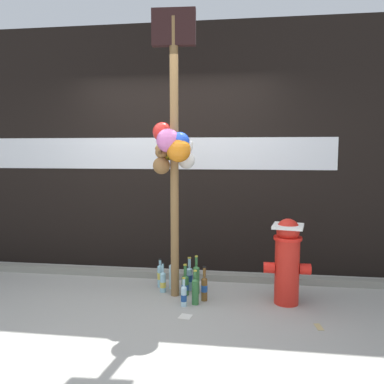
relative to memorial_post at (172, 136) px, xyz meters
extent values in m
plane|color=#9E9B93|center=(-0.14, -0.49, -1.69)|extent=(14.00, 14.00, 0.00)
cube|color=black|center=(-0.14, 1.02, -0.13)|extent=(10.00, 0.20, 3.11)
cube|color=silver|center=(-0.39, 0.92, -0.18)|extent=(4.46, 0.01, 0.40)
cube|color=gray|center=(-0.14, 0.56, -1.65)|extent=(8.00, 0.12, 0.08)
cylinder|color=olive|center=(0.02, 0.01, -0.25)|extent=(0.09, 0.09, 2.86)
cube|color=black|center=(0.02, 0.01, 1.08)|extent=(0.44, 0.11, 0.36)
sphere|color=red|center=(-0.14, 0.15, 0.05)|extent=(0.21, 0.21, 0.21)
sphere|color=orange|center=(0.09, -0.13, -0.14)|extent=(0.24, 0.24, 0.24)
sphere|color=blue|center=(0.10, -0.10, -0.06)|extent=(0.20, 0.20, 0.20)
sphere|color=yellow|center=(-0.07, 0.13, -0.12)|extent=(0.25, 0.25, 0.25)
sphere|color=#D66BB2|center=(-0.02, -0.12, -0.05)|extent=(0.24, 0.24, 0.24)
sphere|color=brown|center=(-0.11, -0.03, -0.30)|extent=(0.18, 0.18, 0.18)
sphere|color=brown|center=(-0.11, -0.03, -0.16)|extent=(0.13, 0.13, 0.13)
sphere|color=brown|center=(-0.15, -0.03, -0.12)|extent=(0.05, 0.05, 0.05)
sphere|color=brown|center=(-0.07, -0.03, -0.12)|extent=(0.05, 0.05, 0.05)
sphere|color=brown|center=(-0.11, -0.08, -0.16)|extent=(0.04, 0.04, 0.04)
sphere|color=silver|center=(0.14, 0.07, -0.24)|extent=(0.18, 0.18, 0.18)
sphere|color=silver|center=(0.14, 0.07, -0.11)|extent=(0.13, 0.13, 0.13)
sphere|color=silver|center=(0.09, 0.07, -0.07)|extent=(0.05, 0.05, 0.05)
sphere|color=silver|center=(0.18, 0.07, -0.07)|extent=(0.05, 0.05, 0.05)
sphere|color=#9D9992|center=(0.14, 0.02, -0.11)|extent=(0.04, 0.04, 0.04)
cylinder|color=red|center=(1.17, -0.04, -1.36)|extent=(0.24, 0.24, 0.66)
cylinder|color=red|center=(1.17, -0.04, -1.01)|extent=(0.28, 0.28, 0.03)
sphere|color=red|center=(1.17, -0.04, -0.93)|extent=(0.23, 0.23, 0.23)
cylinder|color=red|center=(1.00, -0.04, -1.32)|extent=(0.11, 0.11, 0.11)
cylinder|color=red|center=(1.35, -0.04, -1.32)|extent=(0.11, 0.11, 0.11)
cube|color=white|center=(1.17, -0.04, -0.89)|extent=(0.34, 0.34, 0.03)
cylinder|color=brown|center=(0.34, -0.09, -1.57)|extent=(0.06, 0.06, 0.23)
cone|color=brown|center=(0.34, -0.09, -1.45)|extent=(0.06, 0.06, 0.03)
cylinder|color=brown|center=(0.34, -0.09, -1.38)|extent=(0.03, 0.03, 0.10)
cylinder|color=#1E478C|center=(0.34, -0.09, -1.56)|extent=(0.07, 0.07, 0.07)
cylinder|color=black|center=(0.34, -0.09, -1.33)|extent=(0.04, 0.04, 0.01)
cylinder|color=#B2DBEA|center=(-0.05, 0.22, -1.56)|extent=(0.08, 0.08, 0.26)
cone|color=#B2DBEA|center=(-0.05, 0.22, -1.41)|extent=(0.08, 0.08, 0.03)
cylinder|color=#B2DBEA|center=(-0.05, 0.22, -1.36)|extent=(0.03, 0.03, 0.07)
cylinder|color=gold|center=(-0.05, 0.22, -1.32)|extent=(0.04, 0.04, 0.01)
cylinder|color=#B2DBEA|center=(0.16, -0.26, -1.59)|extent=(0.06, 0.06, 0.19)
cone|color=#B2DBEA|center=(0.16, -0.26, -1.48)|extent=(0.06, 0.06, 0.02)
cylinder|color=#B2DBEA|center=(0.16, -0.26, -1.44)|extent=(0.03, 0.03, 0.07)
cylinder|color=#1E478C|center=(0.16, -0.26, -1.60)|extent=(0.06, 0.06, 0.07)
cylinder|color=gold|center=(0.16, -0.26, -1.40)|extent=(0.03, 0.03, 0.01)
cylinder|color=#93CCE0|center=(0.15, 0.18, -1.57)|extent=(0.07, 0.07, 0.24)
cone|color=#93CCE0|center=(0.15, 0.18, -1.43)|extent=(0.07, 0.07, 0.03)
cylinder|color=#93CCE0|center=(0.15, 0.18, -1.37)|extent=(0.03, 0.03, 0.09)
cylinder|color=#1E478C|center=(0.15, 0.18, -1.55)|extent=(0.07, 0.07, 0.07)
cylinder|color=gold|center=(0.15, 0.18, -1.32)|extent=(0.04, 0.04, 0.01)
cylinder|color=#93CCE0|center=(-0.13, 0.09, -1.58)|extent=(0.06, 0.06, 0.20)
cone|color=#93CCE0|center=(-0.13, 0.09, -1.47)|extent=(0.06, 0.06, 0.03)
cylinder|color=#93CCE0|center=(-0.13, 0.09, -1.41)|extent=(0.02, 0.02, 0.09)
cylinder|color=#D8C64C|center=(-0.13, 0.09, -1.60)|extent=(0.07, 0.07, 0.06)
cylinder|color=black|center=(-0.13, 0.09, -1.36)|extent=(0.03, 0.03, 0.01)
cylinder|color=#93CCE0|center=(-0.19, 0.24, -1.57)|extent=(0.06, 0.06, 0.24)
cone|color=#93CCE0|center=(-0.19, 0.24, -1.43)|extent=(0.06, 0.06, 0.03)
cylinder|color=#93CCE0|center=(-0.19, 0.24, -1.40)|extent=(0.03, 0.03, 0.05)
cylinder|color=#D8C64C|center=(-0.19, 0.24, -1.56)|extent=(0.06, 0.06, 0.08)
cylinder|color=black|center=(-0.19, 0.24, -1.36)|extent=(0.03, 0.03, 0.01)
cylinder|color=#337038|center=(0.24, 0.10, -1.54)|extent=(0.07, 0.07, 0.28)
cone|color=#337038|center=(0.24, 0.10, -1.39)|extent=(0.07, 0.07, 0.03)
cylinder|color=#337038|center=(0.24, 0.10, -1.33)|extent=(0.03, 0.03, 0.09)
cylinder|color=gold|center=(0.24, 0.10, -1.27)|extent=(0.03, 0.03, 0.01)
cylinder|color=#337038|center=(0.12, 0.04, -1.59)|extent=(0.08, 0.08, 0.20)
cone|color=#337038|center=(0.12, 0.04, -1.48)|extent=(0.08, 0.08, 0.03)
cylinder|color=#337038|center=(0.12, 0.04, -1.41)|extent=(0.03, 0.03, 0.10)
cylinder|color=#1E478C|center=(0.12, 0.04, -1.60)|extent=(0.08, 0.08, 0.06)
cylinder|color=gold|center=(0.12, 0.04, -1.35)|extent=(0.04, 0.04, 0.01)
cylinder|color=#93CCE0|center=(-0.01, 0.11, -1.55)|extent=(0.06, 0.06, 0.27)
cone|color=#93CCE0|center=(-0.01, 0.11, -1.41)|extent=(0.06, 0.06, 0.02)
cylinder|color=#93CCE0|center=(-0.01, 0.11, -1.35)|extent=(0.02, 0.02, 0.09)
cylinder|color=black|center=(-0.01, 0.11, -1.30)|extent=(0.03, 0.03, 0.01)
cylinder|color=#337038|center=(0.26, -0.20, -1.56)|extent=(0.07, 0.07, 0.25)
cone|color=#337038|center=(0.26, -0.20, -1.43)|extent=(0.07, 0.07, 0.03)
cylinder|color=#337038|center=(0.26, -0.20, -1.38)|extent=(0.03, 0.03, 0.07)
cylinder|color=gold|center=(0.26, -0.20, -1.34)|extent=(0.03, 0.03, 0.01)
cube|color=tan|center=(1.41, -0.56, -1.68)|extent=(0.07, 0.14, 0.01)
cube|color=silver|center=(0.21, -0.51, -1.68)|extent=(0.13, 0.13, 0.01)
camera|label=1|loc=(0.74, -3.94, -0.14)|focal=36.38mm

